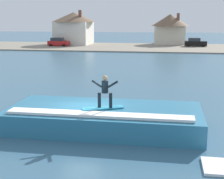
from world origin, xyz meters
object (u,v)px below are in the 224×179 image
surfboard (103,108)px  car_near_shore (58,42)px  car_far_shore (195,43)px  wave_crest (104,118)px  house_small_cottage (170,27)px  surfer (105,90)px  house_with_chimney (74,27)px

surfboard → car_near_shore: (-18.89, 49.33, -0.25)m
car_far_shore → wave_crest: bearing=-98.7°
car_near_shore → house_small_cottage: (21.86, 9.26, 2.87)m
surfer → car_near_shore: surfer is taller
car_near_shore → house_small_cottage: size_ratio=0.52×
wave_crest → car_far_shore: size_ratio=2.29×
wave_crest → surfboard: bearing=-84.8°
wave_crest → surfboard: (0.05, -0.53, 0.65)m
surfer → car_far_shore: bearing=81.6°
surfboard → house_small_cottage: house_small_cottage is taller
house_with_chimney → house_small_cottage: house_with_chimney is taller
surfboard → house_small_cottage: size_ratio=0.25×
surfer → house_with_chimney: bearing=107.5°
car_near_shore → car_far_shore: 27.10m
car_far_shore → surfer: bearing=-98.4°
car_near_shore → house_with_chimney: (1.73, 5.34, 2.90)m
car_near_shore → house_with_chimney: size_ratio=0.44×
wave_crest → surfer: size_ratio=6.12×
surfer → house_small_cottage: size_ratio=0.20×
car_far_shore → house_small_cottage: bearing=131.5°
wave_crest → house_small_cottage: bearing=87.0°
house_small_cottage → car_far_shore: bearing=-48.5°
surfer → house_with_chimney: 57.37m
house_with_chimney → house_small_cottage: size_ratio=1.18×
surfer → car_near_shore: 52.88m
wave_crest → surfer: bearing=-74.0°
car_far_shore → house_small_cottage: house_small_cottage is taller
surfer → car_far_shore: size_ratio=0.37×
car_near_shore → house_with_chimney: 6.32m
house_small_cottage → wave_crest: bearing=-93.0°
car_far_shore → house_small_cottage: size_ratio=0.53×
surfboard → car_far_shore: size_ratio=0.47×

